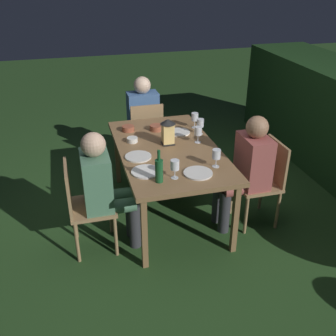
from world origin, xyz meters
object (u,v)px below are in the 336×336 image
object	(u,v)px
person_in_rust	(247,167)
plate_d	(146,172)
lantern_centerpiece	(168,130)
wine_glass_e	(175,166)
chair_head_near	(146,132)
bowl_bread	(132,140)
wine_glass_a	(200,124)
wine_glass_c	(216,155)
green_bottle_on_table	(159,170)
bowl_olives	(128,128)
chair_side_left_b	(84,204)
plate_b	(198,173)
person_in_green	(105,186)
plate_a	(138,157)
wine_glass_b	(195,118)
dining_table	(168,153)
chair_side_right_b	(263,179)
person_in_blue	(142,115)
wine_glass_d	(198,132)
plate_c	(179,132)
bowl_salad	(156,127)

from	to	relation	value
person_in_rust	plate_d	distance (m)	1.01
lantern_centerpiece	wine_glass_e	world-z (taller)	lantern_centerpiece
chair_head_near	bowl_bread	size ratio (longest dim) A/B	7.89
plate_d	wine_glass_a	bearing A→B (deg)	133.23
person_in_rust	wine_glass_c	xyz separation A→B (m)	(0.12, -0.37, 0.23)
chair_head_near	green_bottle_on_table	distance (m)	1.78
bowl_olives	person_in_rust	bearing A→B (deg)	47.14
chair_side_left_b	plate_b	size ratio (longest dim) A/B	3.42
wine_glass_e	bowl_olives	world-z (taller)	wine_glass_e
person_in_green	chair_head_near	xyz separation A→B (m)	(-1.48, 0.68, -0.15)
plate_a	wine_glass_b	bearing A→B (deg)	127.40
plate_a	wine_glass_e	bearing A→B (deg)	25.43
dining_table	plate_a	size ratio (longest dim) A/B	6.79
wine_glass_a	plate_a	size ratio (longest dim) A/B	0.68
chair_head_near	wine_glass_e	xyz separation A→B (m)	(1.70, -0.10, 0.39)
chair_head_near	plate_b	distance (m)	1.71
person_in_green	person_in_rust	distance (m)	1.36
wine_glass_a	wine_glass_c	xyz separation A→B (m)	(0.75, -0.11, 0.00)
chair_side_right_b	green_bottle_on_table	distance (m)	1.21
wine_glass_a	wine_glass_b	world-z (taller)	same
person_in_blue	wine_glass_b	xyz separation A→B (m)	(0.85, 0.42, 0.23)
chair_head_near	wine_glass_d	size ratio (longest dim) A/B	5.15
green_bottle_on_table	wine_glass_c	xyz separation A→B (m)	(-0.13, 0.55, 0.01)
person_in_blue	wine_glass_c	world-z (taller)	person_in_blue
wine_glass_a	lantern_centerpiece	bearing A→B (deg)	-68.40
chair_head_near	green_bottle_on_table	world-z (taller)	green_bottle_on_table
dining_table	plate_c	world-z (taller)	plate_c
dining_table	plate_c	xyz separation A→B (m)	(-0.33, 0.21, 0.06)
wine_glass_b	plate_a	bearing A→B (deg)	-52.60
dining_table	wine_glass_c	xyz separation A→B (m)	(0.50, 0.31, 0.17)
plate_c	person_in_rust	bearing A→B (deg)	33.28
plate_a	plate_c	bearing A→B (deg)	131.13
wine_glass_c	chair_side_left_b	bearing A→B (deg)	-95.64
lantern_centerpiece	plate_c	distance (m)	0.34
chair_head_near	plate_d	world-z (taller)	chair_head_near
person_in_green	wine_glass_a	world-z (taller)	person_in_green
wine_glass_c	bowl_bread	distance (m)	0.97
plate_d	bowl_salad	xyz separation A→B (m)	(-0.92, 0.31, 0.02)
chair_side_right_b	wine_glass_e	xyz separation A→B (m)	(0.22, -0.98, 0.39)
wine_glass_a	person_in_rust	bearing A→B (deg)	22.59
chair_side_right_b	wine_glass_b	size ratio (longest dim) A/B	5.15
dining_table	person_in_rust	xyz separation A→B (m)	(0.38, 0.68, -0.06)
person_in_rust	person_in_blue	bearing A→B (deg)	-157.86
chair_side_left_b	person_in_green	xyz separation A→B (m)	(-0.00, 0.20, 0.15)
chair_side_left_b	lantern_centerpiece	distance (m)	1.10
bowl_salad	chair_side_left_b	bearing A→B (deg)	-45.52
dining_table	chair_side_right_b	size ratio (longest dim) A/B	1.95
dining_table	person_in_green	size ratio (longest dim) A/B	1.47
person_in_blue	wine_glass_d	xyz separation A→B (m)	(1.24, 0.33, 0.23)
chair_side_right_b	wine_glass_b	world-z (taller)	wine_glass_b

